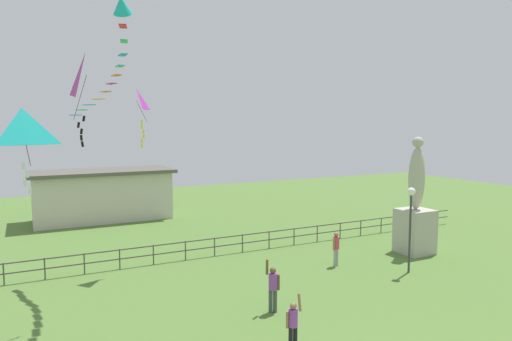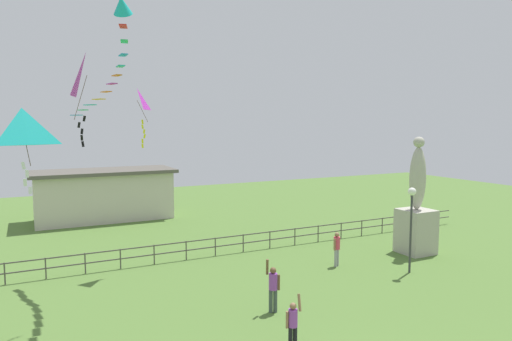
% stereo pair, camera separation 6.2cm
% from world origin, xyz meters
% --- Properties ---
extents(statue_monument, '(1.61, 1.61, 6.10)m').
position_xyz_m(statue_monument, '(10.62, 9.78, 2.00)').
color(statue_monument, '#B2AD9E').
rests_on(statue_monument, ground_plane).
extents(lamppost, '(0.36, 0.36, 3.92)m').
position_xyz_m(lamppost, '(7.95, 7.52, 2.89)').
color(lamppost, '#38383D').
rests_on(lamppost, ground_plane).
extents(person_0, '(0.46, 0.33, 1.75)m').
position_xyz_m(person_0, '(-0.58, 3.68, 0.88)').
color(person_0, black).
rests_on(person_0, ground_plane).
extents(person_2, '(0.48, 0.37, 1.95)m').
position_xyz_m(person_2, '(0.25, 6.43, 0.98)').
color(person_2, '#3F4C47').
rests_on(person_2, ground_plane).
extents(person_3, '(0.46, 0.30, 1.64)m').
position_xyz_m(person_3, '(5.55, 9.80, 0.94)').
color(person_3, '#99999E').
rests_on(person_3, ground_plane).
extents(kite_0, '(0.82, 1.03, 3.23)m').
position_xyz_m(kite_0, '(-5.47, 9.31, 8.33)').
color(kite_0, '#B22DB2').
extents(kite_2, '(1.26, 0.88, 2.20)m').
position_xyz_m(kite_2, '(-7.50, 5.93, 6.59)').
color(kite_2, '#19B2B2').
extents(kite_4, '(0.83, 0.90, 2.68)m').
position_xyz_m(kite_4, '(-2.76, 13.89, 7.70)').
color(kite_4, '#B22DB2').
extents(streamer_kite, '(1.57, 7.04, 3.77)m').
position_xyz_m(streamer_kite, '(-4.53, 8.43, 10.08)').
color(streamer_kite, '#19B2B2').
extents(waterfront_railing, '(36.04, 0.06, 0.95)m').
position_xyz_m(waterfront_railing, '(-0.40, 14.00, 0.63)').
color(waterfront_railing, '#4C4742').
rests_on(waterfront_railing, ground_plane).
extents(pavilion_building, '(9.66, 4.27, 3.53)m').
position_xyz_m(pavilion_building, '(-2.65, 26.00, 1.79)').
color(pavilion_building, beige).
rests_on(pavilion_building, ground_plane).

